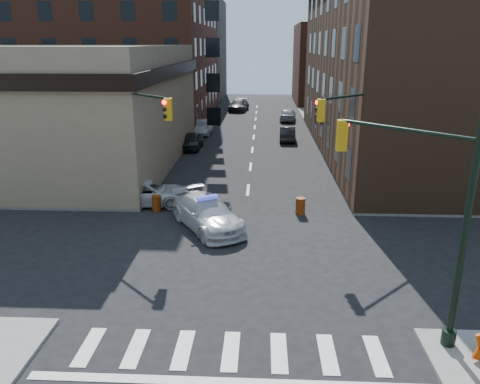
# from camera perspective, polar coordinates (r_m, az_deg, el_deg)

# --- Properties ---
(ground) EXTENTS (140.00, 140.00, 0.00)m
(ground) POSITION_cam_1_polar(r_m,az_deg,el_deg) (21.25, 0.12, -7.87)
(ground) COLOR black
(ground) RESTS_ON ground
(sidewalk_nw) EXTENTS (34.00, 54.50, 0.15)m
(sidewalk_nw) POSITION_cam_1_polar(r_m,az_deg,el_deg) (57.85, -21.84, 7.41)
(sidewalk_nw) COLOR gray
(sidewalk_nw) RESTS_ON ground
(sidewalk_ne) EXTENTS (34.00, 54.50, 0.15)m
(sidewalk_ne) POSITION_cam_1_polar(r_m,az_deg,el_deg) (57.14, 25.70, 6.81)
(sidewalk_ne) COLOR gray
(sidewalk_ne) RESTS_ON ground
(bank_building) EXTENTS (22.00, 22.00, 9.00)m
(bank_building) POSITION_cam_1_polar(r_m,az_deg,el_deg) (40.15, -24.05, 9.52)
(bank_building) COLOR #867658
(bank_building) RESTS_ON ground
(apartment_block) EXTENTS (25.00, 25.00, 24.00)m
(apartment_block) POSITION_cam_1_polar(r_m,az_deg,el_deg) (62.30, -16.33, 19.65)
(apartment_block) COLOR #5A2B1C
(apartment_block) RESTS_ON ground
(commercial_row_ne) EXTENTS (14.00, 34.00, 14.00)m
(commercial_row_ne) POSITION_cam_1_polar(r_m,az_deg,el_deg) (43.42, 19.56, 13.87)
(commercial_row_ne) COLOR #4C311E
(commercial_row_ne) RESTS_ON ground
(filler_nw) EXTENTS (20.00, 18.00, 16.00)m
(filler_nw) POSITION_cam_1_polar(r_m,az_deg,el_deg) (82.89, -9.38, 16.68)
(filler_nw) COLOR #50443B
(filler_nw) RESTS_ON ground
(filler_ne) EXTENTS (16.00, 16.00, 12.00)m
(filler_ne) POSITION_cam_1_polar(r_m,az_deg,el_deg) (78.31, 12.86, 14.97)
(filler_ne) COLOR #5A2B1C
(filler_ne) RESTS_ON ground
(signal_pole_se) EXTENTS (5.40, 5.27, 8.00)m
(signal_pole_se) POSITION_cam_1_polar(r_m,az_deg,el_deg) (15.26, 22.37, -1.05)
(signal_pole_se) COLOR black
(signal_pole_se) RESTS_ON sidewalk_se
(signal_pole_nw) EXTENTS (3.58, 3.67, 8.00)m
(signal_pole_nw) POSITION_cam_1_polar(r_m,az_deg,el_deg) (25.85, -12.47, 6.52)
(signal_pole_nw) COLOR black
(signal_pole_nw) RESTS_ON sidewalk_nw
(signal_pole_ne) EXTENTS (3.67, 3.58, 8.00)m
(signal_pole_ne) POSITION_cam_1_polar(r_m,az_deg,el_deg) (25.45, 14.02, 6.24)
(signal_pole_ne) COLOR black
(signal_pole_ne) RESTS_ON sidewalk_ne
(tree_ne_near) EXTENTS (3.00, 3.00, 4.85)m
(tree_ne_near) POSITION_cam_1_polar(r_m,az_deg,el_deg) (45.98, 11.21, 10.28)
(tree_ne_near) COLOR black
(tree_ne_near) RESTS_ON sidewalk_ne
(tree_ne_far) EXTENTS (3.00, 3.00, 4.85)m
(tree_ne_far) POSITION_cam_1_polar(r_m,az_deg,el_deg) (53.85, 10.01, 11.39)
(tree_ne_far) COLOR black
(tree_ne_far) RESTS_ON sidewalk_ne
(police_car) EXTENTS (4.82, 5.95, 1.62)m
(police_car) POSITION_cam_1_polar(r_m,az_deg,el_deg) (24.14, -4.01, -2.60)
(police_car) COLOR silver
(police_car) RESTS_ON ground
(pickup) EXTENTS (5.18, 2.63, 1.40)m
(pickup) POSITION_cam_1_polar(r_m,az_deg,el_deg) (28.17, -11.09, -0.13)
(pickup) COLOR silver
(pickup) RESTS_ON ground
(parked_car_wnear) EXTENTS (1.84, 4.32, 1.45)m
(parked_car_wnear) POSITION_cam_1_polar(r_m,az_deg,el_deg) (42.62, -5.93, 6.19)
(parked_car_wnear) COLOR black
(parked_car_wnear) RESTS_ON ground
(parked_car_wfar) EXTENTS (1.64, 4.47, 1.46)m
(parked_car_wfar) POSITION_cam_1_polar(r_m,az_deg,el_deg) (49.71, -4.46, 7.88)
(parked_car_wfar) COLOR gray
(parked_car_wfar) RESTS_ON ground
(parked_car_wdeep) EXTENTS (3.01, 5.86, 1.63)m
(parked_car_wdeep) POSITION_cam_1_polar(r_m,az_deg,el_deg) (67.01, -0.14, 10.55)
(parked_car_wdeep) COLOR black
(parked_car_wdeep) RESTS_ON ground
(parked_car_enear) EXTENTS (1.67, 4.33, 1.41)m
(parked_car_enear) POSITION_cam_1_polar(r_m,az_deg,el_deg) (46.35, 5.81, 7.09)
(parked_car_enear) COLOR black
(parked_car_enear) RESTS_ON ground
(parked_car_efar) EXTENTS (2.29, 4.76, 1.57)m
(parked_car_efar) POSITION_cam_1_polar(r_m,az_deg,el_deg) (58.58, 5.86, 9.39)
(parked_car_efar) COLOR #989BA0
(parked_car_efar) RESTS_ON ground
(pedestrian_a) EXTENTS (0.67, 0.66, 1.55)m
(pedestrian_a) POSITION_cam_1_polar(r_m,az_deg,el_deg) (29.86, -20.30, 0.55)
(pedestrian_a) COLOR black
(pedestrian_a) RESTS_ON sidewalk_nw
(pedestrian_b) EXTENTS (1.01, 0.89, 1.75)m
(pedestrian_b) POSITION_cam_1_polar(r_m,az_deg,el_deg) (29.41, -22.48, 0.24)
(pedestrian_b) COLOR black
(pedestrian_b) RESTS_ON sidewalk_nw
(pedestrian_c) EXTENTS (0.92, 1.05, 1.70)m
(pedestrian_c) POSITION_cam_1_polar(r_m,az_deg,el_deg) (31.34, -19.62, 1.55)
(pedestrian_c) COLOR black
(pedestrian_c) RESTS_ON sidewalk_nw
(barrel_road) EXTENTS (0.68, 0.68, 0.95)m
(barrel_road) POSITION_cam_1_polar(r_m,az_deg,el_deg) (26.36, 7.37, -1.71)
(barrel_road) COLOR #E94C0A
(barrel_road) RESTS_ON ground
(barrel_bank) EXTENTS (0.67, 0.67, 0.92)m
(barrel_bank) POSITION_cam_1_polar(r_m,az_deg,el_deg) (27.08, -10.14, -1.34)
(barrel_bank) COLOR #D36409
(barrel_bank) RESTS_ON ground
(barricade_nw_a) EXTENTS (1.23, 0.66, 0.90)m
(barricade_nw_a) POSITION_cam_1_polar(r_m,az_deg,el_deg) (29.58, -17.91, -0.01)
(barricade_nw_a) COLOR #C35B09
(barricade_nw_a) RESTS_ON sidewalk_nw
(barricade_nw_b) EXTENTS (1.22, 0.69, 0.88)m
(barricade_nw_b) POSITION_cam_1_polar(r_m,az_deg,el_deg) (30.40, -17.94, 0.42)
(barricade_nw_b) COLOR #CF4D09
(barricade_nw_b) RESTS_ON sidewalk_nw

